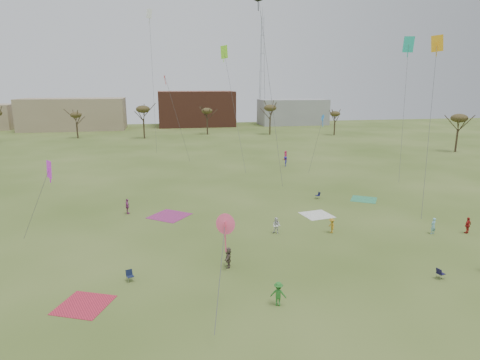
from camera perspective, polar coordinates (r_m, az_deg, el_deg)
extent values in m
plane|color=#3C551A|center=(30.95, 4.36, -15.13)|extent=(260.00, 260.00, 0.00)
imported|color=#287727|center=(28.80, 5.38, -15.54)|extent=(1.26, 1.02, 1.70)
imported|color=#AF1F1E|center=(47.16, 29.22, -5.54)|extent=(1.07, 0.74, 1.69)
imported|color=brown|center=(33.98, -1.66, -10.74)|extent=(0.84, 1.68, 1.73)
imported|color=#B98A22|center=(42.38, 12.68, -6.23)|extent=(0.58, 1.00, 1.54)
imported|color=#7CBCCF|center=(45.39, 25.37, -5.81)|extent=(0.71, 0.57, 1.68)
imported|color=#A04286|center=(48.94, -15.46, -3.57)|extent=(0.58, 1.10, 1.79)
imported|color=silver|center=(41.29, 5.11, -6.38)|extent=(1.02, 0.98, 1.66)
imported|color=#BE2054|center=(80.82, 6.37, 3.44)|extent=(0.93, 1.06, 1.83)
imported|color=navy|center=(74.68, 6.36, 2.60)|extent=(1.01, 1.31, 1.78)
cube|color=#C3273E|center=(30.99, -20.96, -16.00)|extent=(4.24, 4.24, 0.03)
cube|color=white|center=(47.79, 10.68, -4.84)|extent=(3.65, 3.65, 0.03)
cube|color=#992F6E|center=(47.36, -9.82, -4.97)|extent=(5.42, 5.42, 0.03)
cube|color=#369562|center=(55.54, 16.91, -2.61)|extent=(4.31, 4.31, 0.03)
cube|color=#151D3A|center=(33.01, -15.10, -12.85)|extent=(0.65, 0.65, 0.04)
cube|color=#151D3A|center=(33.11, -15.24, -12.33)|extent=(0.51, 0.30, 0.44)
cube|color=#161336|center=(35.87, 26.24, -11.64)|extent=(0.60, 0.60, 0.04)
cube|color=#161336|center=(35.61, 26.04, -11.39)|extent=(0.23, 0.52, 0.44)
cube|color=#141638|center=(54.38, 10.78, -2.14)|extent=(0.57, 0.57, 0.04)
cube|color=#141638|center=(54.44, 11.00, -1.89)|extent=(0.20, 0.51, 0.44)
cube|color=#84E325|center=(67.83, -2.23, 17.44)|extent=(1.02, 1.02, 1.99)
cube|color=#84E325|center=(67.78, -2.23, 16.85)|extent=(0.08, 0.08, 1.79)
cylinder|color=#4C4C51|center=(65.46, -0.71, 9.42)|extent=(2.54, 5.23, 18.67)
cone|color=red|center=(71.66, -10.45, 14.03)|extent=(0.94, 0.07, 0.94)
cube|color=red|center=(71.66, -10.43, 13.55)|extent=(0.08, 0.08, 1.54)
cylinder|color=#4C4C51|center=(72.68, -8.66, 8.19)|extent=(3.93, 1.42, 14.94)
cone|color=#DF466A|center=(26.17, -2.10, -6.16)|extent=(1.35, 0.10, 1.35)
cube|color=#DF466A|center=(26.48, -2.08, -7.92)|extent=(0.08, 0.08, 2.21)
cylinder|color=#4C4C51|center=(25.21, -2.81, -13.28)|extent=(1.35, 4.17, 5.12)
cube|color=white|center=(87.80, -12.57, 21.76)|extent=(0.94, 0.94, 1.62)
cube|color=white|center=(87.66, -12.53, 21.15)|extent=(0.08, 0.08, 2.43)
cylinder|color=#4C4C51|center=(85.41, -12.05, 12.89)|extent=(0.25, 2.81, 27.10)
cone|color=blue|center=(64.48, 11.52, 8.53)|extent=(0.96, 0.07, 0.96)
cube|color=blue|center=(64.53, 11.49, 7.99)|extent=(0.08, 0.08, 1.57)
cylinder|color=#4C4C51|center=(64.88, 10.52, 4.73)|extent=(1.82, 0.57, 8.71)
cube|color=black|center=(59.16, 2.54, 23.66)|extent=(0.08, 0.08, 2.36)
cylinder|color=#4C4C51|center=(56.51, 4.30, 12.14)|extent=(2.78, 4.25, 25.34)
cube|color=#D527E1|center=(40.09, -25.12, 1.35)|extent=(0.79, 0.79, 1.55)
cube|color=#D527E1|center=(40.19, -25.04, 0.60)|extent=(0.08, 0.08, 1.40)
cylinder|color=#4C4C51|center=(41.18, -26.57, -3.08)|extent=(2.85, 0.06, 6.39)
cube|color=orange|center=(51.82, 25.83, 16.80)|extent=(0.88, 0.88, 1.73)
cube|color=orange|center=(51.78, 25.76, 16.13)|extent=(0.08, 0.08, 1.56)
cylinder|color=#4C4C51|center=(48.48, 24.93, 6.45)|extent=(3.82, 5.74, 18.10)
cube|color=#1BA68C|center=(67.75, 22.48, 17.10)|extent=(1.14, 1.14, 2.25)
cube|color=#1BA68C|center=(67.69, 22.42, 16.44)|extent=(0.08, 0.08, 2.02)
cylinder|color=#4C4C51|center=(64.47, 21.89, 8.74)|extent=(3.15, 5.63, 19.40)
cylinder|color=#3A2B1E|center=(120.99, -21.78, 6.46)|extent=(0.40, 0.40, 4.32)
ellipsoid|color=#473D1E|center=(120.63, -21.95, 8.42)|extent=(3.02, 3.02, 1.58)
cylinder|color=#3A2B1E|center=(114.92, -13.27, 7.01)|extent=(0.40, 0.40, 5.40)
ellipsoid|color=#473D1E|center=(114.49, -13.41, 9.60)|extent=(3.78, 3.78, 1.98)
cylinder|color=#3A2B1E|center=(121.57, -4.59, 7.48)|extent=(0.40, 0.40, 4.68)
ellipsoid|color=#473D1E|center=(121.19, -4.63, 9.60)|extent=(3.28, 3.28, 1.72)
cylinder|color=#3A2B1E|center=(120.96, 4.21, 7.60)|extent=(0.40, 0.40, 5.28)
ellipsoid|color=#473D1E|center=(120.55, 4.25, 10.01)|extent=(3.70, 3.70, 1.94)
cylinder|color=#3A2B1E|center=(122.31, 13.05, 7.10)|extent=(0.40, 0.40, 4.20)
ellipsoid|color=#473D1E|center=(121.96, 13.15, 8.99)|extent=(2.94, 2.94, 1.54)
cylinder|color=#3A2B1E|center=(101.38, 27.99, 4.89)|extent=(0.40, 0.40, 5.04)
ellipsoid|color=#473D1E|center=(100.91, 28.29, 7.62)|extent=(3.53, 3.53, 1.85)
cube|color=#937F60|center=(144.20, -22.20, 8.53)|extent=(32.00, 14.00, 10.00)
cube|color=brown|center=(146.97, -6.16, 9.89)|extent=(26.00, 16.00, 12.00)
cube|color=gray|center=(152.12, 7.35, 9.41)|extent=(24.00, 12.00, 9.00)
cylinder|color=#9EA3A8|center=(156.02, 3.40, 14.92)|extent=(0.16, 0.16, 38.00)
cylinder|color=#9EA3A8|center=(156.45, 2.83, 14.92)|extent=(0.16, 0.16, 38.00)
cylinder|color=#9EA3A8|center=(154.93, 2.97, 14.93)|extent=(0.16, 0.16, 38.00)
cylinder|color=#9EA3A8|center=(157.69, 3.17, 22.39)|extent=(0.10, 0.10, 3.00)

